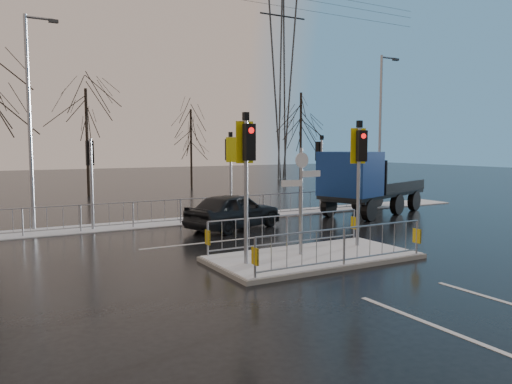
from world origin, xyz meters
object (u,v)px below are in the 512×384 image
car_far_lane (234,211)px  street_lamp_left (31,114)px  street_lamp_right (381,124)px  traffic_island (313,246)px  flatbed_truck (360,182)px

car_far_lane → street_lamp_left: size_ratio=0.52×
car_far_lane → street_lamp_right: street_lamp_right is taller
traffic_island → street_lamp_right: (10.58, 8.49, 4.00)m
traffic_island → flatbed_truck: bearing=40.6°
car_far_lane → flatbed_truck: bearing=-107.4°
car_far_lane → flatbed_truck: flatbed_truck is taller
traffic_island → car_far_lane: traffic_island is taller
traffic_island → street_lamp_right: street_lamp_right is taller
street_lamp_right → street_lamp_left: size_ratio=0.98×
flatbed_truck → street_lamp_right: street_lamp_right is taller
car_far_lane → street_lamp_left: street_lamp_left is taller
flatbed_truck → street_lamp_left: 14.19m
flatbed_truck → street_lamp_left: street_lamp_left is taller
street_lamp_right → street_lamp_left: 17.03m
traffic_island → flatbed_truck: size_ratio=0.87×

